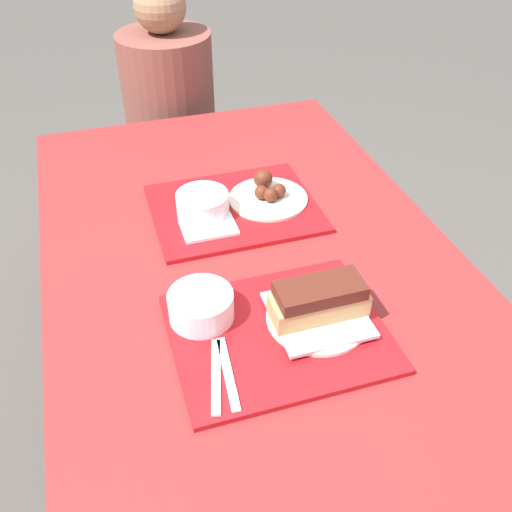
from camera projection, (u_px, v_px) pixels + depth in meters
ground_plane at (259, 463)px, 1.75m from camera, size 12.00×12.00×0.00m
picnic_table at (260, 302)px, 1.32m from camera, size 0.93×1.66×0.77m
picnic_bench_far at (180, 183)px, 2.29m from camera, size 0.89×0.28×0.46m
tray_near at (278, 333)px, 1.11m from camera, size 0.41×0.34×0.01m
tray_far at (234, 208)px, 1.45m from camera, size 0.41×0.34×0.01m
bowl_coleslaw_near at (201, 305)px, 1.12m from camera, size 0.13×0.13×0.06m
brisket_sandwich_plate at (319, 306)px, 1.11m from camera, size 0.20×0.20×0.09m
plastic_fork_near at (216, 376)px, 1.02m from camera, size 0.06×0.17×0.00m
plastic_knife_near at (228, 373)px, 1.02m from camera, size 0.03×0.17×0.00m
bowl_coleslaw_far at (203, 203)px, 1.40m from camera, size 0.13×0.13×0.06m
wings_plate_far at (268, 193)px, 1.47m from camera, size 0.20×0.20×0.06m
napkin_far at (209, 228)px, 1.37m from camera, size 0.13×0.09×0.01m
person_seated_across at (169, 98)px, 2.06m from camera, size 0.33×0.33×0.69m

